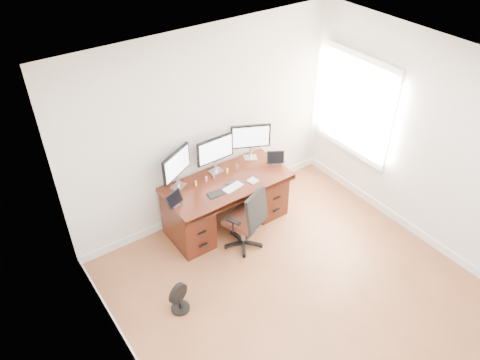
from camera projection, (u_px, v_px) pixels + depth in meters
ground at (314, 308)px, 5.44m from camera, size 4.50×4.50×0.00m
back_wall at (207, 128)px, 6.11m from camera, size 4.00×0.10×2.70m
right_wall at (442, 153)px, 5.62m from camera, size 0.10×4.50×2.70m
desk at (226, 200)px, 6.40m from camera, size 1.70×0.80×0.75m
office_chair at (246, 228)px, 6.09m from camera, size 0.64×0.64×0.93m
floor_fan at (179, 298)px, 5.32m from camera, size 0.26×0.22×0.38m
monitor_left at (176, 165)px, 5.88m from camera, size 0.51×0.28×0.53m
monitor_center at (215, 151)px, 6.15m from camera, size 0.55×0.14×0.53m
monitor_right at (251, 137)px, 6.42m from camera, size 0.51×0.27×0.53m
tablet_left at (175, 200)px, 5.72m from camera, size 0.25×0.14×0.19m
tablet_right at (276, 158)px, 6.45m from camera, size 0.24×0.18×0.19m
keyboard at (233, 187)px, 6.05m from camera, size 0.30×0.17×0.01m
trackpad at (253, 181)px, 6.17m from camera, size 0.14×0.14×0.01m
drawing_tablet at (215, 194)px, 5.94m from camera, size 0.21×0.14×0.01m
phone at (230, 183)px, 6.13m from camera, size 0.16×0.12×0.01m
figurine_orange at (196, 183)px, 6.06m from camera, size 0.03×0.03×0.08m
figurine_pink at (206, 179)px, 6.14m from camera, size 0.03×0.03×0.08m
figurine_purple at (214, 176)px, 6.19m from camera, size 0.03×0.03×0.08m
figurine_yellow at (227, 170)px, 6.29m from camera, size 0.03×0.03×0.08m
figurine_brown at (237, 166)px, 6.37m from camera, size 0.03×0.03×0.08m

